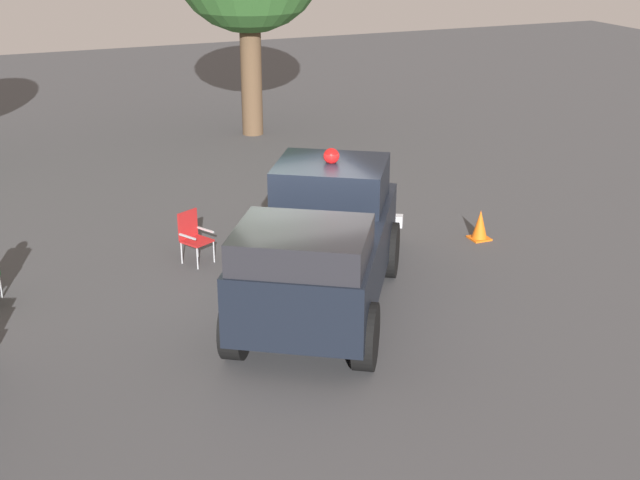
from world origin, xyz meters
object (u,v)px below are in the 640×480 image
object	(u,v)px
lawn_chair_by_car	(329,209)
lawn_chair_spare	(192,233)
vintage_fire_truck	(322,242)
traffic_cone	(480,225)

from	to	relation	value
lawn_chair_by_car	lawn_chair_spare	bearing A→B (deg)	96.21
vintage_fire_truck	lawn_chair_spare	xyz separation A→B (m)	(2.80, 1.57, -0.61)
vintage_fire_truck	traffic_cone	world-z (taller)	vintage_fire_truck
lawn_chair_by_car	lawn_chair_spare	size ratio (longest dim) A/B	1.00
lawn_chair_spare	vintage_fire_truck	bearing A→B (deg)	-150.67
lawn_chair_by_car	traffic_cone	bearing A→B (deg)	-116.04
vintage_fire_truck	lawn_chair_by_car	xyz separation A→B (m)	(3.13, -1.42, -0.61)
vintage_fire_truck	lawn_chair_spare	distance (m)	3.27
lawn_chair_by_car	vintage_fire_truck	bearing A→B (deg)	155.53
vintage_fire_truck	traffic_cone	bearing A→B (deg)	-67.70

